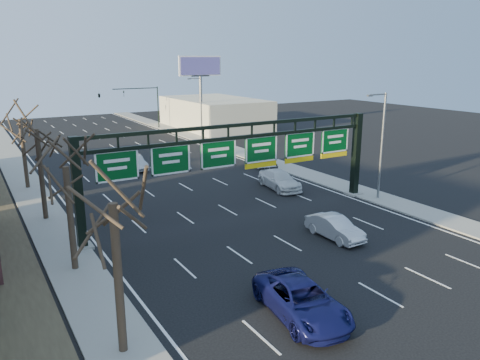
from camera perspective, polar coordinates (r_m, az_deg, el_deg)
ground at (r=29.62m, az=8.09°, el=-8.88°), size 160.00×160.00×0.00m
sidewalk_left at (r=42.83m, az=-23.60°, el=-2.43°), size 3.00×120.00×0.12m
sidewalk_right at (r=52.16m, az=5.33°, el=1.68°), size 3.00×120.00×0.12m
lane_markings at (r=45.99m, az=-7.67°, el=-0.24°), size 21.60×120.00×0.01m
sign_gantry at (r=34.56m, az=0.25°, el=2.78°), size 24.60×1.20×7.20m
building_right_distant at (r=80.69m, az=-3.13°, el=8.12°), size 12.00×20.00×5.00m
tree_near at (r=18.05m, az=-15.47°, el=0.37°), size 3.60×3.60×8.86m
tree_gantry at (r=26.74m, az=-20.70°, el=3.70°), size 3.60×3.60×8.48m
tree_mid at (r=36.44m, az=-23.76°, el=7.30°), size 3.60×3.60×9.24m
tree_far at (r=46.36m, az=-25.40°, el=8.01°), size 3.60×3.60×8.86m
streetlight_near at (r=40.72m, az=16.82°, el=4.62°), size 2.15×0.22×9.00m
streetlight_far at (r=68.16m, az=-4.86°, el=9.05°), size 2.15×0.22×9.00m
billboard_right at (r=73.47m, az=-4.87°, el=12.57°), size 7.00×0.50×12.00m
traffic_signal_mast at (r=79.60m, az=-14.18°, el=9.78°), size 10.16×0.54×7.00m
car_blue_suv at (r=22.71m, az=7.50°, el=-14.29°), size 3.51×6.25×1.65m
car_silver_sedan at (r=32.13m, az=11.47°, el=-5.69°), size 1.62×4.53×1.49m
car_white_wagon at (r=43.38m, az=4.82°, el=0.02°), size 2.93×5.82×1.62m
car_grey_far at (r=51.33m, az=2.77°, el=2.29°), size 2.03×4.45×1.48m
car_silver_distant at (r=51.82m, az=-12.80°, el=2.11°), size 1.78×4.80×1.57m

